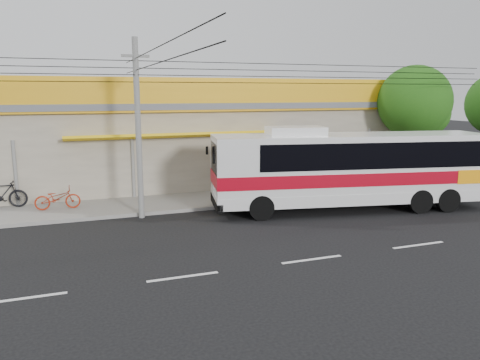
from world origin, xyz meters
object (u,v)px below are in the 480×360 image
object	(u,v)px
coach_bus	(354,165)
motorbike_red	(58,198)
utility_pole	(136,70)
tree_near	(417,104)
motorbike_dark	(2,194)

from	to	relation	value
coach_bus	motorbike_red	bearing A→B (deg)	173.18
utility_pole	tree_near	world-z (taller)	utility_pole
motorbike_dark	tree_near	size ratio (longest dim) A/B	0.31
coach_bus	motorbike_red	distance (m)	12.67
motorbike_dark	tree_near	xyz separation A→B (m)	(20.58, -0.96, 3.63)
coach_bus	utility_pole	distance (m)	9.81
motorbike_red	motorbike_dark	world-z (taller)	motorbike_dark
motorbike_dark	utility_pole	bearing A→B (deg)	-114.17
motorbike_dark	utility_pole	world-z (taller)	utility_pole
motorbike_red	tree_near	bearing A→B (deg)	-89.34
motorbike_red	tree_near	distance (m)	18.76
motorbike_red	motorbike_dark	bearing A→B (deg)	65.82
utility_pole	tree_near	distance (m)	15.40
motorbike_red	tree_near	size ratio (longest dim) A/B	0.28
coach_bus	tree_near	distance (m)	7.80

